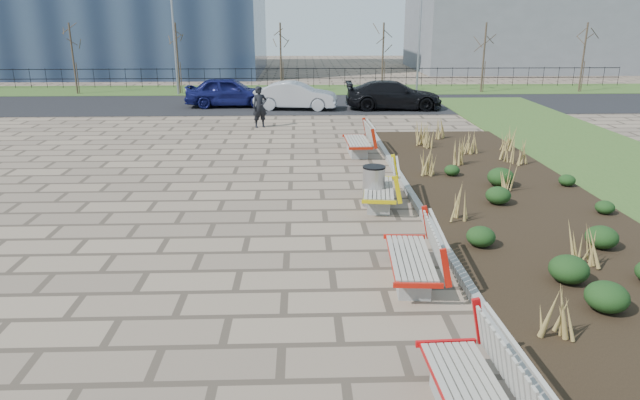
{
  "coord_description": "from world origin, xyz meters",
  "views": [
    {
      "loc": [
        1.13,
        -7.82,
        4.41
      ],
      "look_at": [
        1.5,
        3.0,
        0.9
      ],
      "focal_mm": 32.0,
      "sensor_mm": 36.0,
      "label": 1
    }
  ],
  "objects_px": {
    "litter_bin": "(374,187)",
    "lamp_west": "(174,41)",
    "bench_d": "(357,139)",
    "car_black": "(393,95)",
    "pedestrian": "(260,107)",
    "car_blue": "(229,92)",
    "bench_c": "(379,186)",
    "car_silver": "(296,96)",
    "bench_b": "(411,254)",
    "lamp_east": "(419,41)",
    "bench_a": "(473,387)"
  },
  "relations": [
    {
      "from": "litter_bin",
      "to": "lamp_west",
      "type": "xyz_separation_m",
      "value": [
        -8.87,
        20.71,
        2.56
      ]
    },
    {
      "from": "litter_bin",
      "to": "bench_d",
      "type": "bearing_deg",
      "value": 88.65
    },
    {
      "from": "litter_bin",
      "to": "car_black",
      "type": "relative_size",
      "value": 0.21
    },
    {
      "from": "pedestrian",
      "to": "lamp_west",
      "type": "bearing_deg",
      "value": 97.0
    },
    {
      "from": "bench_d",
      "to": "car_blue",
      "type": "relative_size",
      "value": 0.48
    },
    {
      "from": "pedestrian",
      "to": "car_blue",
      "type": "distance_m",
      "value": 5.95
    },
    {
      "from": "bench_c",
      "to": "lamp_west",
      "type": "xyz_separation_m",
      "value": [
        -9.0,
        20.69,
        2.54
      ]
    },
    {
      "from": "bench_c",
      "to": "car_silver",
      "type": "distance_m",
      "value": 15.14
    },
    {
      "from": "bench_c",
      "to": "litter_bin",
      "type": "relative_size",
      "value": 2.17
    },
    {
      "from": "pedestrian",
      "to": "lamp_west",
      "type": "relative_size",
      "value": 0.28
    },
    {
      "from": "bench_b",
      "to": "litter_bin",
      "type": "height_order",
      "value": "bench_b"
    },
    {
      "from": "car_silver",
      "to": "lamp_east",
      "type": "distance_m",
      "value": 9.4
    },
    {
      "from": "bench_d",
      "to": "bench_a",
      "type": "bearing_deg",
      "value": -91.54
    },
    {
      "from": "bench_a",
      "to": "litter_bin",
      "type": "xyz_separation_m",
      "value": [
        -0.13,
        7.83,
        -0.02
      ]
    },
    {
      "from": "bench_d",
      "to": "car_black",
      "type": "distance_m",
      "value": 9.85
    },
    {
      "from": "bench_a",
      "to": "car_silver",
      "type": "bearing_deg",
      "value": 92.93
    },
    {
      "from": "car_blue",
      "to": "pedestrian",
      "type": "bearing_deg",
      "value": -162.71
    },
    {
      "from": "bench_d",
      "to": "car_silver",
      "type": "xyz_separation_m",
      "value": [
        -2.1,
        9.56,
        0.18
      ]
    },
    {
      "from": "car_blue",
      "to": "lamp_east",
      "type": "distance_m",
      "value": 11.7
    },
    {
      "from": "bench_b",
      "to": "car_blue",
      "type": "xyz_separation_m",
      "value": [
        -5.47,
        20.14,
        0.26
      ]
    },
    {
      "from": "bench_d",
      "to": "pedestrian",
      "type": "distance_m",
      "value": 6.07
    },
    {
      "from": "bench_c",
      "to": "pedestrian",
      "type": "height_order",
      "value": "pedestrian"
    },
    {
      "from": "bench_b",
      "to": "bench_c",
      "type": "relative_size",
      "value": 1.0
    },
    {
      "from": "car_silver",
      "to": "car_black",
      "type": "height_order",
      "value": "car_black"
    },
    {
      "from": "pedestrian",
      "to": "car_blue",
      "type": "xyz_separation_m",
      "value": [
        -1.92,
        5.63,
        -0.08
      ]
    },
    {
      "from": "litter_bin",
      "to": "car_silver",
      "type": "relative_size",
      "value": 0.24
    },
    {
      "from": "bench_c",
      "to": "car_silver",
      "type": "xyz_separation_m",
      "value": [
        -2.1,
        15.0,
        0.18
      ]
    },
    {
      "from": "car_blue",
      "to": "car_black",
      "type": "bearing_deg",
      "value": -99.01
    },
    {
      "from": "bench_d",
      "to": "pedestrian",
      "type": "height_order",
      "value": "pedestrian"
    },
    {
      "from": "bench_d",
      "to": "pedestrian",
      "type": "xyz_separation_m",
      "value": [
        -3.55,
        4.91,
        0.34
      ]
    },
    {
      "from": "litter_bin",
      "to": "lamp_east",
      "type": "height_order",
      "value": "lamp_east"
    },
    {
      "from": "bench_c",
      "to": "litter_bin",
      "type": "xyz_separation_m",
      "value": [
        -0.13,
        -0.02,
        -0.02
      ]
    },
    {
      "from": "bench_d",
      "to": "car_blue",
      "type": "xyz_separation_m",
      "value": [
        -5.47,
        10.54,
        0.26
      ]
    },
    {
      "from": "bench_c",
      "to": "litter_bin",
      "type": "height_order",
      "value": "bench_c"
    },
    {
      "from": "bench_b",
      "to": "car_black",
      "type": "xyz_separation_m",
      "value": [
        2.69,
        19.07,
        0.2
      ]
    },
    {
      "from": "car_silver",
      "to": "bench_c",
      "type": "bearing_deg",
      "value": -164.97
    },
    {
      "from": "bench_d",
      "to": "lamp_east",
      "type": "height_order",
      "value": "lamp_east"
    },
    {
      "from": "bench_d",
      "to": "car_blue",
      "type": "bearing_deg",
      "value": 115.87
    },
    {
      "from": "car_silver",
      "to": "lamp_west",
      "type": "bearing_deg",
      "value": 57.55
    },
    {
      "from": "pedestrian",
      "to": "lamp_east",
      "type": "xyz_separation_m",
      "value": [
        8.55,
        10.34,
        2.2
      ]
    },
    {
      "from": "lamp_east",
      "to": "bench_b",
      "type": "bearing_deg",
      "value": -101.38
    },
    {
      "from": "bench_d",
      "to": "car_black",
      "type": "bearing_deg",
      "value": 72.58
    },
    {
      "from": "bench_c",
      "to": "bench_b",
      "type": "bearing_deg",
      "value": -82.79
    },
    {
      "from": "car_black",
      "to": "litter_bin",
      "type": "bearing_deg",
      "value": 171.68
    },
    {
      "from": "bench_b",
      "to": "pedestrian",
      "type": "relative_size",
      "value": 1.25
    },
    {
      "from": "bench_c",
      "to": "lamp_east",
      "type": "distance_m",
      "value": 21.44
    },
    {
      "from": "litter_bin",
      "to": "pedestrian",
      "type": "relative_size",
      "value": 0.58
    },
    {
      "from": "bench_a",
      "to": "car_black",
      "type": "bearing_deg",
      "value": 80.94
    },
    {
      "from": "bench_a",
      "to": "pedestrian",
      "type": "height_order",
      "value": "pedestrian"
    },
    {
      "from": "car_black",
      "to": "lamp_east",
      "type": "distance_m",
      "value": 6.65
    }
  ]
}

